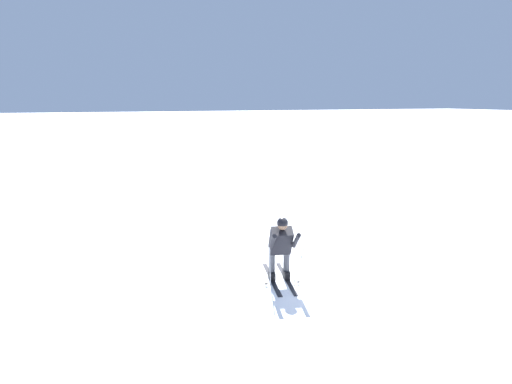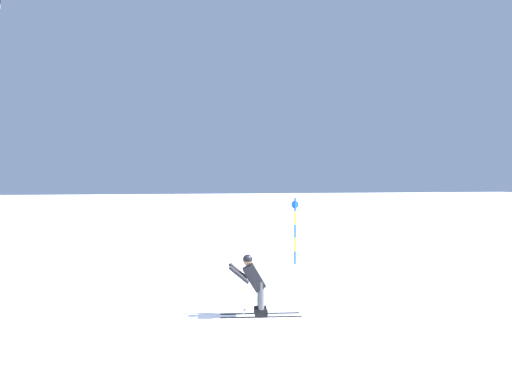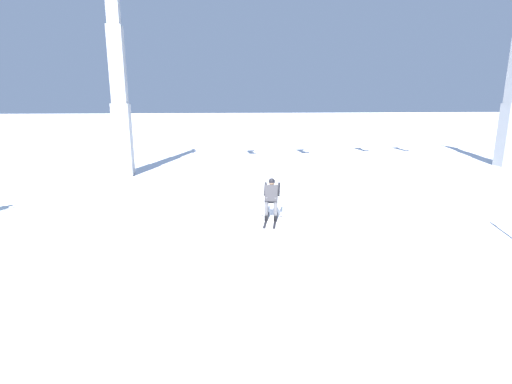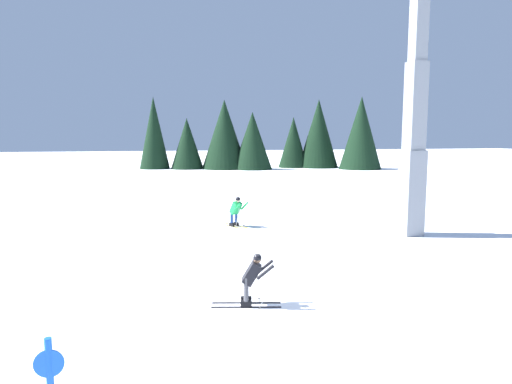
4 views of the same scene
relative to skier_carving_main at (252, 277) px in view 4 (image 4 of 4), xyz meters
The scene contains 5 objects.
ground_plane 1.24m from the skier_carving_main, behind, with size 260.00×260.00×0.00m, color white.
skier_carving_main is the anchor object (origin of this frame).
lift_tower_near 11.57m from the skier_carving_main, 125.53° to the left, with size 0.87×2.54×11.79m.
skier_distant_uphill 10.13m from the skier_carving_main, behind, with size 1.70×1.27×1.60m.
tree_line_ridge 50.37m from the skier_carving_main, 163.45° to the left, with size 12.60×31.89×9.77m.
Camera 4 is at (11.60, -2.81, 4.31)m, focal length 31.06 mm.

